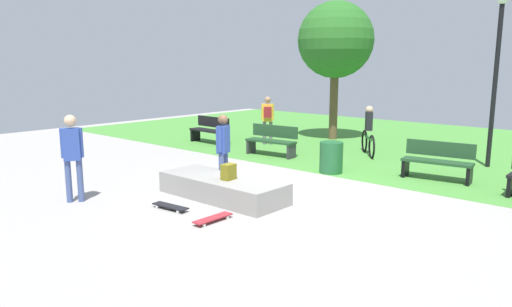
{
  "coord_description": "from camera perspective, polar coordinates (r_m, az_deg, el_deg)",
  "views": [
    {
      "loc": [
        5.96,
        -7.96,
        2.73
      ],
      "look_at": [
        -0.86,
        -0.21,
        0.79
      ],
      "focal_mm": 33.51,
      "sensor_mm": 36.0,
      "label": 1
    }
  ],
  "objects": [
    {
      "name": "trash_bin",
      "position": [
        12.26,
        8.97,
        -0.47
      ],
      "size": [
        0.59,
        0.59,
        0.79
      ],
      "primitive_type": "cylinder",
      "color": "#1E592D",
      "rests_on": "ground_plane"
    },
    {
      "name": "cyclist_on_bicycle",
      "position": [
        14.91,
        13.26,
        2.27
      ],
      "size": [
        1.21,
        1.44,
        1.52
      ],
      "color": "black",
      "rests_on": "ground_plane"
    },
    {
      "name": "skateboard_spare",
      "position": [
        9.29,
        -10.19,
        -6.21
      ],
      "size": [
        0.82,
        0.28,
        0.08
      ],
      "color": "black",
      "rests_on": "ground_plane"
    },
    {
      "name": "park_bench_near_path",
      "position": [
        12.15,
        20.88,
        -0.74
      ],
      "size": [
        1.64,
        0.66,
        0.91
      ],
      "color": "#1E4223",
      "rests_on": "ground_plane"
    },
    {
      "name": "skater_watching",
      "position": [
        10.51,
        -3.94,
        0.93
      ],
      "size": [
        0.31,
        0.41,
        1.65
      ],
      "color": "#3F5184",
      "rests_on": "ground_plane"
    },
    {
      "name": "lamp_post",
      "position": [
        14.06,
        26.8,
        9.44
      ],
      "size": [
        0.28,
        0.28,
        4.5
      ],
      "color": "black",
      "rests_on": "ground_plane"
    },
    {
      "name": "concrete_ledge",
      "position": [
        9.89,
        -4.01,
        -4.1
      ],
      "size": [
        2.82,
        1.07,
        0.44
      ],
      "primitive_type": "cube",
      "color": "gray",
      "rests_on": "ground_plane"
    },
    {
      "name": "skateboard_by_ledge",
      "position": [
        8.5,
        -5.18,
        -7.7
      ],
      "size": [
        0.2,
        0.8,
        0.08
      ],
      "color": "#A5262D",
      "rests_on": "ground_plane"
    },
    {
      "name": "park_bench_far_left",
      "position": [
        14.4,
        1.92,
        1.64
      ],
      "size": [
        1.64,
        0.61,
        0.91
      ],
      "color": "#1E4223",
      "rests_on": "ground_plane"
    },
    {
      "name": "backpack_on_ledge",
      "position": [
        9.6,
        -3.3,
        -2.2
      ],
      "size": [
        0.22,
        0.3,
        0.32
      ],
      "primitive_type": "cube",
      "rotation": [
        0.0,
        0.0,
        4.8
      ],
      "color": "olive",
      "rests_on": "concrete_ledge"
    },
    {
      "name": "park_bench_far_right",
      "position": [
        16.76,
        -5.49,
        2.88
      ],
      "size": [
        1.62,
        0.54,
        0.91
      ],
      "color": "black",
      "rests_on": "ground_plane"
    },
    {
      "name": "grass_lawn",
      "position": [
        17.21,
        20.56,
        0.84
      ],
      "size": [
        26.6,
        12.1,
        0.01
      ],
      "primitive_type": "cube",
      "color": "#478C38",
      "rests_on": "ground_plane"
    },
    {
      "name": "ground_plane",
      "position": [
        10.31,
        4.4,
        -4.75
      ],
      "size": [
        28.0,
        28.0,
        0.0
      ],
      "primitive_type": "plane",
      "color": "#9E9993"
    },
    {
      "name": "tree_slender_maple",
      "position": [
        17.7,
        9.47,
        13.16
      ],
      "size": [
        2.71,
        2.71,
        4.93
      ],
      "color": "brown",
      "rests_on": "grass_lawn"
    },
    {
      "name": "pedestrian_with_backpack",
      "position": [
        16.32,
        1.4,
        4.49
      ],
      "size": [
        0.44,
        0.45,
        1.65
      ],
      "color": "slate",
      "rests_on": "ground_plane"
    },
    {
      "name": "skater_performing_trick",
      "position": [
        10.1,
        -21.08,
        0.25
      ],
      "size": [
        0.35,
        0.38,
        1.76
      ],
      "color": "#3F5184",
      "rests_on": "ground_plane"
    }
  ]
}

